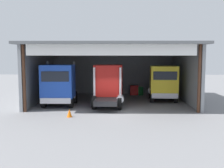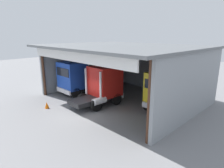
{
  "view_description": "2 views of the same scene",
  "coord_description": "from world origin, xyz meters",
  "px_view_note": "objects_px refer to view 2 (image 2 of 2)",
  "views": [
    {
      "loc": [
        0.44,
        -19.41,
        4.18
      ],
      "look_at": [
        0.0,
        3.57,
        1.75
      ],
      "focal_mm": 42.93,
      "sensor_mm": 36.0,
      "label": 1
    },
    {
      "loc": [
        12.2,
        -8.4,
        6.19
      ],
      "look_at": [
        0.0,
        3.57,
        1.75
      ],
      "focal_mm": 31.03,
      "sensor_mm": 36.0,
      "label": 2
    }
  ],
  "objects_px": {
    "truck_yellow_center_left_bay": "(166,92)",
    "oil_drum": "(170,92)",
    "truck_blue_center_bay": "(74,78)",
    "truck_red_right_bay": "(103,85)",
    "traffic_cone": "(47,105)",
    "tool_cart": "(165,90)"
  },
  "relations": [
    {
      "from": "tool_cart",
      "to": "traffic_cone",
      "type": "xyz_separation_m",
      "value": [
        -5.1,
        -10.57,
        -0.22
      ]
    },
    {
      "from": "truck_red_right_bay",
      "to": "traffic_cone",
      "type": "bearing_deg",
      "value": -119.06
    },
    {
      "from": "truck_blue_center_bay",
      "to": "traffic_cone",
      "type": "distance_m",
      "value": 4.51
    },
    {
      "from": "truck_blue_center_bay",
      "to": "tool_cart",
      "type": "relative_size",
      "value": 4.42
    },
    {
      "from": "truck_yellow_center_left_bay",
      "to": "truck_red_right_bay",
      "type": "bearing_deg",
      "value": 29.47
    },
    {
      "from": "truck_red_right_bay",
      "to": "oil_drum",
      "type": "distance_m",
      "value": 7.14
    },
    {
      "from": "truck_blue_center_bay",
      "to": "tool_cart",
      "type": "xyz_separation_m",
      "value": [
        6.67,
        6.63,
        -1.3
      ]
    },
    {
      "from": "truck_yellow_center_left_bay",
      "to": "traffic_cone",
      "type": "height_order",
      "value": "truck_yellow_center_left_bay"
    },
    {
      "from": "truck_yellow_center_left_bay",
      "to": "tool_cart",
      "type": "xyz_separation_m",
      "value": [
        -2.36,
        4.0,
        -1.18
      ]
    },
    {
      "from": "truck_yellow_center_left_bay",
      "to": "oil_drum",
      "type": "height_order",
      "value": "truck_yellow_center_left_bay"
    },
    {
      "from": "truck_red_right_bay",
      "to": "truck_yellow_center_left_bay",
      "type": "relative_size",
      "value": 0.92
    },
    {
      "from": "truck_yellow_center_left_bay",
      "to": "traffic_cone",
      "type": "xyz_separation_m",
      "value": [
        -7.46,
        -6.57,
        -1.4
      ]
    },
    {
      "from": "traffic_cone",
      "to": "truck_red_right_bay",
      "type": "bearing_deg",
      "value": 58.6
    },
    {
      "from": "tool_cart",
      "to": "truck_red_right_bay",
      "type": "bearing_deg",
      "value": -111.78
    },
    {
      "from": "oil_drum",
      "to": "tool_cart",
      "type": "bearing_deg",
      "value": 165.78
    },
    {
      "from": "truck_blue_center_bay",
      "to": "oil_drum",
      "type": "relative_size",
      "value": 5.09
    },
    {
      "from": "truck_yellow_center_left_bay",
      "to": "tool_cart",
      "type": "distance_m",
      "value": 4.79
    },
    {
      "from": "truck_blue_center_bay",
      "to": "traffic_cone",
      "type": "xyz_separation_m",
      "value": [
        1.57,
        -3.94,
        -1.52
      ]
    },
    {
      "from": "truck_blue_center_bay",
      "to": "oil_drum",
      "type": "height_order",
      "value": "truck_blue_center_bay"
    },
    {
      "from": "truck_yellow_center_left_bay",
      "to": "tool_cart",
      "type": "relative_size",
      "value": 5.23
    },
    {
      "from": "oil_drum",
      "to": "tool_cart",
      "type": "height_order",
      "value": "tool_cart"
    },
    {
      "from": "tool_cart",
      "to": "truck_blue_center_bay",
      "type": "bearing_deg",
      "value": -135.19
    }
  ]
}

